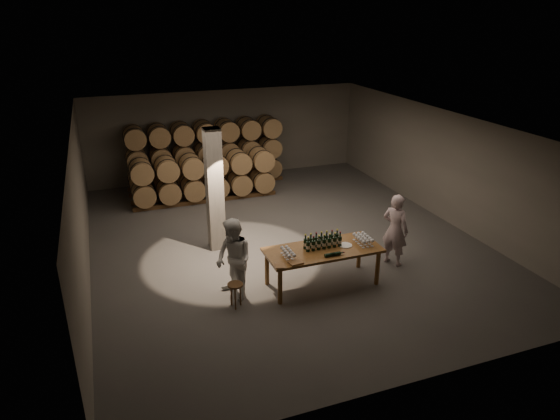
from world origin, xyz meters
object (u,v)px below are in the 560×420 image
object	(u,v)px
bottle_cluster	(323,242)
person_woman	(234,260)
plate	(345,245)
person_man	(395,230)
stool	(235,288)
notebook_near	(296,262)
tasting_table	(323,253)

from	to	relation	value
bottle_cluster	person_woman	xyz separation A→B (m)	(-2.04, 0.09, -0.12)
plate	person_woman	bearing A→B (deg)	175.71
plate	person_woman	world-z (taller)	person_woman
bottle_cluster	person_man	distance (m)	2.06
stool	person_man	distance (m)	4.23
notebook_near	person_woman	world-z (taller)	person_woman
person_woman	bottle_cluster	bearing A→B (deg)	68.44
stool	bottle_cluster	bearing A→B (deg)	8.00
bottle_cluster	person_woman	distance (m)	2.04
tasting_table	plate	size ratio (longest dim) A/B	8.48
bottle_cluster	tasting_table	bearing A→B (deg)	-107.48
notebook_near	person_woman	bearing A→B (deg)	146.78
stool	plate	bearing A→B (deg)	4.35
tasting_table	bottle_cluster	bearing A→B (deg)	72.52
plate	bottle_cluster	bearing A→B (deg)	169.44
plate	notebook_near	distance (m)	1.42
bottle_cluster	person_man	bearing A→B (deg)	6.75
tasting_table	stool	xyz separation A→B (m)	(-2.10, -0.22, -0.35)
bottle_cluster	notebook_near	size ratio (longest dim) A/B	3.13
stool	tasting_table	bearing A→B (deg)	6.06
stool	person_woman	distance (m)	0.61
notebook_near	plate	bearing A→B (deg)	8.83
tasting_table	notebook_near	distance (m)	0.93
tasting_table	person_man	xyz separation A→B (m)	(2.07, 0.32, 0.11)
notebook_near	bottle_cluster	bearing A→B (deg)	22.84
plate	notebook_near	size ratio (longest dim) A/B	1.10
bottle_cluster	plate	bearing A→B (deg)	-10.56
plate	notebook_near	world-z (taller)	notebook_near
bottle_cluster	notebook_near	xyz separation A→B (m)	(-0.85, -0.49, -0.11)
bottle_cluster	person_woman	world-z (taller)	person_woman
stool	person_woman	world-z (taller)	person_woman
person_woman	person_man	bearing A→B (deg)	73.17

